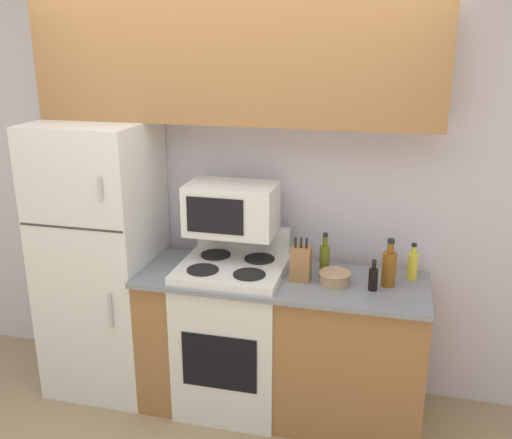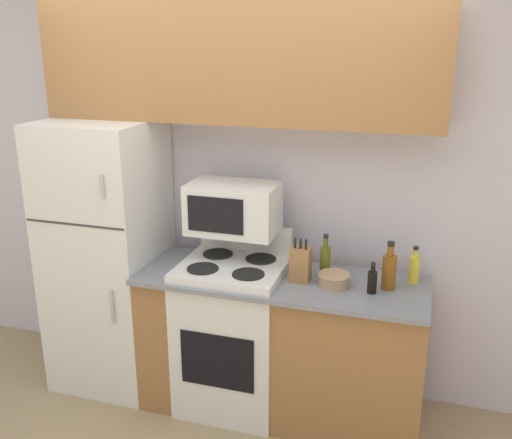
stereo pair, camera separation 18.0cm
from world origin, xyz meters
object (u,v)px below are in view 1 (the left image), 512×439
(bowl, at_px, (335,277))
(bottle_soy_sauce, at_px, (373,278))
(bottle_whiskey, at_px, (389,267))
(bottle_olive_oil, at_px, (325,258))
(knife_block, at_px, (301,263))
(bottle_cooking_spray, at_px, (412,265))
(refrigerator, at_px, (103,259))
(stove, at_px, (233,333))
(microwave, at_px, (232,209))

(bowl, bearing_deg, bottle_soy_sauce, -8.66)
(bottle_whiskey, xyz_separation_m, bottle_olive_oil, (-0.37, 0.07, -0.01))
(knife_block, relative_size, bottle_soy_sauce, 1.45)
(bottle_cooking_spray, height_order, bottle_olive_oil, bottle_olive_oil)
(refrigerator, xyz_separation_m, bottle_olive_oil, (1.43, 0.05, 0.12))
(bowl, height_order, bottle_whiskey, bottle_whiskey)
(stove, relative_size, bowl, 6.03)
(bottle_whiskey, bearing_deg, refrigerator, 179.31)
(stove, distance_m, bottle_soy_sauce, 0.97)
(microwave, height_order, knife_block, microwave)
(bowl, height_order, bottle_cooking_spray, bottle_cooking_spray)
(microwave, relative_size, bowl, 2.88)
(refrigerator, bearing_deg, bottle_olive_oil, 1.92)
(stove, xyz_separation_m, bottle_whiskey, (0.91, 0.03, 0.52))
(microwave, relative_size, bottle_whiskey, 1.90)
(bottle_soy_sauce, height_order, bottle_whiskey, bottle_whiskey)
(bowl, relative_size, bottle_soy_sauce, 1.03)
(knife_block, xyz_separation_m, bottle_whiskey, (0.50, 0.04, 0.01))
(refrigerator, bearing_deg, bottle_soy_sauce, -3.48)
(bottle_soy_sauce, bearing_deg, bottle_cooking_spray, 44.78)
(microwave, xyz_separation_m, bottle_soy_sauce, (0.86, -0.16, -0.30))
(microwave, distance_m, bottle_whiskey, 0.98)
(bottle_soy_sauce, xyz_separation_m, bottle_whiskey, (0.08, 0.08, 0.04))
(bottle_whiskey, relative_size, bottle_cooking_spray, 1.27)
(microwave, bearing_deg, bowl, -11.32)
(refrigerator, bearing_deg, microwave, 3.85)
(bottle_olive_oil, bearing_deg, stove, -169.63)
(bottle_whiskey, height_order, bottle_olive_oil, bottle_whiskey)
(bottle_soy_sauce, bearing_deg, microwave, 169.34)
(microwave, bearing_deg, bottle_olive_oil, -0.98)
(stove, height_order, bottle_cooking_spray, bottle_cooking_spray)
(knife_block, relative_size, bottle_olive_oil, 1.00)
(knife_block, relative_size, bowl, 1.41)
(microwave, height_order, bottle_cooking_spray, microwave)
(stove, height_order, bottle_soy_sauce, stove)
(bottle_whiskey, bearing_deg, bowl, -170.45)
(bottle_soy_sauce, xyz_separation_m, bottle_olive_oil, (-0.29, 0.15, 0.03))
(bowl, height_order, bottle_olive_oil, bottle_olive_oil)
(bottle_olive_oil, bearing_deg, refrigerator, -178.08)
(stove, distance_m, knife_block, 0.66)
(bottle_olive_oil, bearing_deg, knife_block, -139.63)
(refrigerator, height_order, bottle_olive_oil, refrigerator)
(knife_block, bearing_deg, bowl, -4.20)
(bottle_soy_sauce, bearing_deg, bottle_whiskey, 45.51)
(refrigerator, bearing_deg, bottle_cooking_spray, 3.15)
(bowl, distance_m, bottle_whiskey, 0.31)
(microwave, xyz_separation_m, knife_block, (0.45, -0.11, -0.26))
(bowl, distance_m, bottle_cooking_spray, 0.47)
(knife_block, distance_m, bottle_soy_sauce, 0.42)
(refrigerator, relative_size, bottle_whiskey, 6.34)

